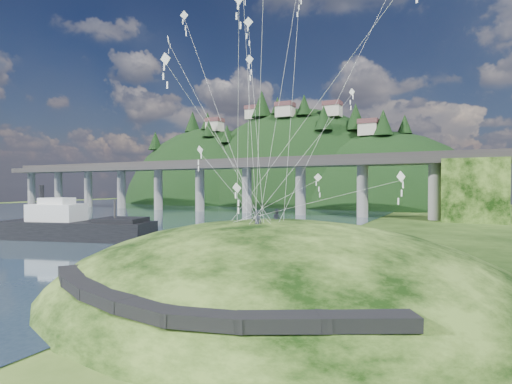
% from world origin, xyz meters
% --- Properties ---
extents(ground, '(320.00, 320.00, 0.00)m').
position_xyz_m(ground, '(0.00, 0.00, 0.00)').
color(ground, black).
rests_on(ground, ground).
extents(water, '(240.00, 240.00, 0.00)m').
position_xyz_m(water, '(-72.00, 30.00, 0.01)').
color(water, '#32495C').
rests_on(water, ground).
extents(grass_hill, '(36.00, 32.00, 13.00)m').
position_xyz_m(grass_hill, '(8.00, 2.00, -1.50)').
color(grass_hill, black).
rests_on(grass_hill, ground).
extents(footpath, '(22.29, 5.84, 0.83)m').
position_xyz_m(footpath, '(7.46, -9.74, 2.08)').
color(footpath, black).
rests_on(footpath, ground).
extents(bridge, '(160.00, 11.00, 15.00)m').
position_xyz_m(bridge, '(-26.46, 70.07, 9.70)').
color(bridge, '#2D2B2B').
rests_on(bridge, ground).
extents(far_ridge, '(153.00, 70.00, 94.50)m').
position_xyz_m(far_ridge, '(-43.58, 122.17, -7.44)').
color(far_ridge, black).
rests_on(far_ridge, ground).
extents(work_barge, '(22.50, 11.82, 7.60)m').
position_xyz_m(work_barge, '(-28.21, 12.80, 1.90)').
color(work_barge, black).
rests_on(work_barge, ground).
extents(wooden_dock, '(14.61, 8.07, 1.06)m').
position_xyz_m(wooden_dock, '(-4.59, 5.09, 0.47)').
color(wooden_dock, '#3D2619').
rests_on(wooden_dock, ground).
extents(kite_flyers, '(1.22, 4.88, 1.84)m').
position_xyz_m(kite_flyers, '(7.03, 2.19, 5.77)').
color(kite_flyers, '#252832').
rests_on(kite_flyers, ground).
extents(kite_swarm, '(19.90, 15.73, 20.22)m').
position_xyz_m(kite_swarm, '(7.04, 3.12, 17.59)').
color(kite_swarm, white).
rests_on(kite_swarm, ground).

